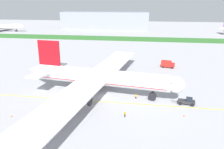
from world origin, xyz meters
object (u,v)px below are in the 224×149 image
service_truck_baggage_loader (168,64)px  ground_crew_wingwalker_starboard (125,114)px  airliner_foreground (99,77)px  pushback_tug (187,101)px  ground_crew_marshaller_front (136,96)px  traffic_cone_port_wing (184,115)px  traffic_cone_near_nose (11,116)px  parked_airliner_far_left (0,27)px  ground_crew_wingwalker_port (50,103)px

service_truck_baggage_loader → ground_crew_wingwalker_starboard: bearing=-105.9°
airliner_foreground → pushback_tug: airliner_foreground is taller
ground_crew_marshaller_front → traffic_cone_port_wing: size_ratio=2.78×
traffic_cone_near_nose → parked_airliner_far_left: parked_airliner_far_left is taller
service_truck_baggage_loader → parked_airliner_far_left: parked_airliner_far_left is taller
ground_crew_marshaller_front → service_truck_baggage_loader: service_truck_baggage_loader is taller
ground_crew_wingwalker_port → ground_crew_marshaller_front: size_ratio=1.01×
traffic_cone_near_nose → service_truck_baggage_loader: (42.25, 53.01, 1.36)m
ground_crew_wingwalker_starboard → ground_crew_wingwalker_port: bearing=172.1°
traffic_cone_port_wing → ground_crew_wingwalker_port: bearing=179.8°
ground_crew_wingwalker_starboard → traffic_cone_port_wing: bearing=10.8°
ground_crew_wingwalker_port → ground_crew_marshaller_front: 25.02m
airliner_foreground → ground_crew_wingwalker_starboard: 17.62m
traffic_cone_port_wing → ground_crew_wingwalker_starboard: bearing=-169.2°
pushback_tug → ground_crew_wingwalker_starboard: pushback_tug is taller
ground_crew_wingwalker_starboard → service_truck_baggage_loader: 50.64m
airliner_foreground → traffic_cone_near_nose: size_ratio=140.30×
airliner_foreground → ground_crew_wingwalker_starboard: (9.72, -14.00, -4.48)m
traffic_cone_port_wing → service_truck_baggage_loader: bearing=91.2°
ground_crew_wingwalker_starboard → parked_airliner_far_left: parked_airliner_far_left is taller
ground_crew_wingwalker_port → ground_crew_wingwalker_starboard: 21.54m
airliner_foreground → parked_airliner_far_left: size_ratio=1.00×
traffic_cone_near_nose → traffic_cone_port_wing: 43.81m
ground_crew_wingwalker_port → traffic_cone_near_nose: ground_crew_wingwalker_port is taller
ground_crew_marshaller_front → service_truck_baggage_loader: size_ratio=0.26×
traffic_cone_port_wing → parked_airliner_far_left: 221.13m
traffic_cone_near_nose → airliner_foreground: bearing=44.4°
airliner_foreground → ground_crew_wingwalker_starboard: bearing=-55.2°
airliner_foreground → parked_airliner_far_left: airliner_foreground is taller
pushback_tug → traffic_cone_near_nose: 47.32m
traffic_cone_port_wing → service_truck_baggage_loader: 45.92m
service_truck_baggage_loader → parked_airliner_far_left: (-156.62, 109.16, 3.08)m
pushback_tug → ground_crew_wingwalker_starboard: 19.54m
ground_crew_marshaller_front → traffic_cone_near_nose: (-30.47, -16.16, -0.70)m
pushback_tug → traffic_cone_near_nose: pushback_tug is taller
airliner_foreground → parked_airliner_far_left: bearing=132.8°
ground_crew_wingwalker_starboard → service_truck_baggage_loader: (13.83, 48.71, 0.63)m
traffic_cone_near_nose → ground_crew_wingwalker_port: bearing=45.7°
airliner_foreground → ground_crew_wingwalker_port: size_ratio=49.76×
ground_crew_wingwalker_starboard → service_truck_baggage_loader: bearing=74.1°
traffic_cone_near_nose → traffic_cone_port_wing: bearing=9.3°
ground_crew_wingwalker_port → parked_airliner_far_left: 196.88m
pushback_tug → ground_crew_wingwalker_starboard: bearing=-148.0°
ground_crew_marshaller_front → ground_crew_wingwalker_starboard: ground_crew_wingwalker_starboard is taller
pushback_tug → ground_crew_marshaller_front: 14.60m
pushback_tug → airliner_foreground: bearing=172.1°
service_truck_baggage_loader → airliner_foreground: bearing=-124.2°
ground_crew_marshaller_front → traffic_cone_near_nose: bearing=-152.1°
ground_crew_marshaller_front → ground_crew_wingwalker_port: bearing=-159.2°
ground_crew_wingwalker_starboard → service_truck_baggage_loader: service_truck_baggage_loader is taller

